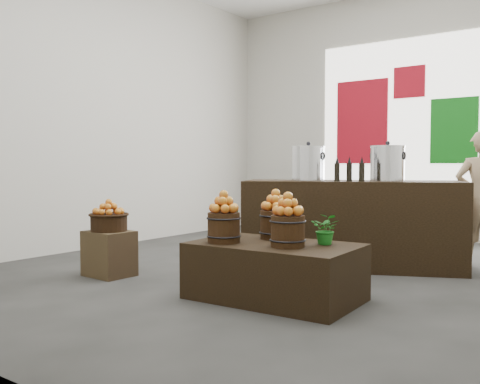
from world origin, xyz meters
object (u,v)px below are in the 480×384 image
Objects in this scene: wicker_basket at (109,223)px; display_table at (275,271)px; crate at (109,253)px; stock_pot_left at (308,164)px; counter at (352,224)px; stock_pot_center at (387,164)px.

wicker_basket is 0.27× the size of display_table.
wicker_basket reaches higher than display_table.
display_table is at bearing 5.98° from crate.
wicker_basket is at bearing -176.84° from display_table.
crate is at bearing 0.00° from wicker_basket.
crate is 1.27× the size of stock_pot_left.
wicker_basket is 2.71m from counter.
counter is 6.47× the size of stock_pot_left.
counter is at bearing 25.00° from stock_pot_left.
counter is (1.88, 1.96, 0.26)m from crate.
wicker_basket is 3.14m from stock_pot_center.
crate is 2.45m from stock_pot_left.
display_table is 0.59× the size of counter.
crate is at bearing -176.84° from display_table.
display_table is at bearing -112.56° from counter.
crate is at bearing -129.30° from stock_pot_left.
stock_pot_left and stock_pot_center have the same top height.
display_table is 3.79× the size of stock_pot_center.
wicker_basket is 2.34m from stock_pot_left.
stock_pot_left is (1.43, 1.75, 0.95)m from crate.
display_table is at bearing -98.24° from stock_pot_center.
stock_pot_center is (0.35, 0.16, 0.69)m from counter.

